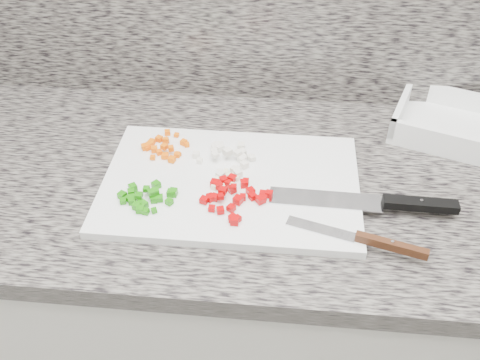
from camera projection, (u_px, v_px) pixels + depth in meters
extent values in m
cube|color=silver|center=(270.00, 316.00, 1.37)|extent=(3.92, 0.62, 0.86)
cube|color=slate|center=(277.00, 183.00, 1.08)|extent=(3.96, 0.64, 0.04)
cube|color=white|center=(231.00, 184.00, 1.04)|extent=(0.49, 0.33, 0.02)
cube|color=#FE6805|center=(178.00, 154.00, 1.09)|extent=(0.01, 0.01, 0.01)
cube|color=#FE6805|center=(145.00, 147.00, 1.11)|extent=(0.02, 0.02, 0.01)
cube|color=#FE6805|center=(184.00, 142.00, 1.12)|extent=(0.02, 0.02, 0.01)
cube|color=#FE6805|center=(172.00, 159.00, 1.07)|extent=(0.02, 0.02, 0.01)
cube|color=#FE6805|center=(187.00, 145.00, 1.11)|extent=(0.01, 0.01, 0.01)
cube|color=#FE6805|center=(152.00, 142.00, 1.12)|extent=(0.01, 0.01, 0.01)
cube|color=#FE6805|center=(166.00, 140.00, 1.12)|extent=(0.02, 0.02, 0.01)
cube|color=#FE6805|center=(159.00, 152.00, 1.09)|extent=(0.01, 0.01, 0.01)
cube|color=#FE6805|center=(177.00, 135.00, 1.14)|extent=(0.01, 0.01, 0.01)
cube|color=#FE6805|center=(153.00, 157.00, 1.08)|extent=(0.01, 0.01, 0.01)
cube|color=#FE6805|center=(164.00, 157.00, 1.08)|extent=(0.01, 0.01, 0.01)
cube|color=#FE6805|center=(164.00, 147.00, 1.09)|extent=(0.02, 0.02, 0.01)
cube|color=#FE6805|center=(150.00, 145.00, 1.11)|extent=(0.02, 0.02, 0.01)
cube|color=#FE6805|center=(165.00, 156.00, 1.08)|extent=(0.01, 0.01, 0.01)
cube|color=#FE6805|center=(159.00, 139.00, 1.13)|extent=(0.02, 0.02, 0.01)
cube|color=#FE6805|center=(154.00, 149.00, 1.10)|extent=(0.02, 0.02, 0.01)
cube|color=#FE6805|center=(167.00, 132.00, 1.15)|extent=(0.01, 0.01, 0.01)
cube|color=#FE6805|center=(166.00, 140.00, 1.11)|extent=(0.01, 0.01, 0.01)
cube|color=#FE6805|center=(171.00, 148.00, 1.09)|extent=(0.01, 0.01, 0.01)
cube|color=#FE6805|center=(147.00, 148.00, 1.10)|extent=(0.02, 0.02, 0.01)
cube|color=#FE6805|center=(177.00, 155.00, 1.09)|extent=(0.01, 0.01, 0.01)
cube|color=#FE6805|center=(178.00, 154.00, 1.09)|extent=(0.01, 0.01, 0.01)
cube|color=#FE6805|center=(149.00, 146.00, 1.11)|extent=(0.01, 0.01, 0.01)
cube|color=white|center=(221.00, 175.00, 1.03)|extent=(0.02, 0.02, 0.01)
cube|color=white|center=(215.00, 150.00, 1.10)|extent=(0.01, 0.01, 0.01)
cube|color=white|center=(216.00, 146.00, 1.11)|extent=(0.02, 0.02, 0.01)
cube|color=white|center=(237.00, 169.00, 1.05)|extent=(0.02, 0.02, 0.01)
cube|color=white|center=(200.00, 161.00, 1.07)|extent=(0.01, 0.01, 0.01)
cube|color=white|center=(196.00, 155.00, 1.08)|extent=(0.01, 0.01, 0.01)
cube|color=white|center=(220.00, 147.00, 1.10)|extent=(0.02, 0.02, 0.01)
cube|color=white|center=(243.00, 152.00, 1.09)|extent=(0.01, 0.01, 0.01)
cube|color=white|center=(220.00, 147.00, 1.10)|extent=(0.02, 0.02, 0.01)
cube|color=white|center=(228.00, 152.00, 1.07)|extent=(0.02, 0.02, 0.01)
cube|color=white|center=(220.00, 173.00, 1.04)|extent=(0.01, 0.01, 0.01)
cube|color=white|center=(250.00, 157.00, 1.08)|extent=(0.01, 0.01, 0.01)
cube|color=white|center=(234.00, 170.00, 1.05)|extent=(0.02, 0.02, 0.01)
cube|color=white|center=(252.00, 158.00, 1.08)|extent=(0.02, 0.02, 0.01)
cube|color=white|center=(238.00, 174.00, 1.04)|extent=(0.02, 0.02, 0.01)
cube|color=white|center=(238.00, 153.00, 1.07)|extent=(0.02, 0.02, 0.01)
cube|color=white|center=(215.00, 155.00, 1.07)|extent=(0.02, 0.02, 0.01)
cube|color=white|center=(241.00, 146.00, 1.11)|extent=(0.02, 0.02, 0.01)
cube|color=white|center=(242.00, 153.00, 1.09)|extent=(0.02, 0.02, 0.01)
cube|color=white|center=(244.00, 165.00, 1.06)|extent=(0.02, 0.02, 0.01)
cube|color=white|center=(214.00, 152.00, 1.08)|extent=(0.02, 0.02, 0.01)
cube|color=white|center=(242.00, 159.00, 1.07)|extent=(0.02, 0.02, 0.01)
cube|color=white|center=(215.00, 148.00, 1.10)|extent=(0.02, 0.02, 0.01)
cube|color=white|center=(221.00, 145.00, 1.11)|extent=(0.01, 0.01, 0.01)
cube|color=white|center=(243.00, 158.00, 1.08)|extent=(0.02, 0.02, 0.01)
cube|color=#1D7E0B|center=(146.00, 211.00, 0.96)|extent=(0.01, 0.01, 0.01)
cube|color=#1D7E0B|center=(159.00, 198.00, 0.98)|extent=(0.02, 0.02, 0.01)
cube|color=#1D7E0B|center=(137.00, 206.00, 0.97)|extent=(0.02, 0.02, 0.01)
cube|color=#1D7E0B|center=(131.00, 192.00, 1.00)|extent=(0.02, 0.02, 0.01)
cube|color=#1D7E0B|center=(156.00, 191.00, 0.98)|extent=(0.02, 0.02, 0.01)
cube|color=#1D7E0B|center=(133.00, 188.00, 1.01)|extent=(0.02, 0.02, 0.01)
cube|color=#1D7E0B|center=(139.00, 196.00, 0.98)|extent=(0.01, 0.01, 0.01)
cube|color=#1D7E0B|center=(123.00, 201.00, 0.98)|extent=(0.01, 0.01, 0.01)
cube|color=#1D7E0B|center=(129.00, 198.00, 0.99)|extent=(0.01, 0.01, 0.01)
cube|color=#1D7E0B|center=(171.00, 193.00, 0.99)|extent=(0.01, 0.01, 0.01)
cube|color=#1D7E0B|center=(141.00, 204.00, 0.97)|extent=(0.02, 0.02, 0.01)
cube|color=#1D7E0B|center=(132.00, 201.00, 0.98)|extent=(0.01, 0.01, 0.01)
cube|color=#1D7E0B|center=(156.00, 197.00, 0.99)|extent=(0.02, 0.02, 0.01)
cube|color=#1D7E0B|center=(154.00, 210.00, 0.96)|extent=(0.01, 0.01, 0.01)
cube|color=#1D7E0B|center=(140.00, 209.00, 0.96)|extent=(0.01, 0.01, 0.01)
cube|color=#1D7E0B|center=(144.00, 205.00, 0.97)|extent=(0.02, 0.02, 0.01)
cube|color=#1D7E0B|center=(152.00, 193.00, 0.98)|extent=(0.02, 0.02, 0.01)
cube|color=#1D7E0B|center=(146.00, 189.00, 0.99)|extent=(0.01, 0.01, 0.01)
cube|color=#1D7E0B|center=(173.00, 192.00, 1.00)|extent=(0.02, 0.02, 0.01)
cube|color=#1D7E0B|center=(133.00, 197.00, 0.99)|extent=(0.01, 0.01, 0.01)
cube|color=#1D7E0B|center=(169.00, 202.00, 0.98)|extent=(0.02, 0.02, 0.01)
cube|color=#1D7E0B|center=(154.00, 199.00, 0.98)|extent=(0.01, 0.01, 0.01)
cube|color=#1D7E0B|center=(156.00, 185.00, 1.01)|extent=(0.02, 0.02, 0.01)
cube|color=#1D7E0B|center=(122.00, 195.00, 0.99)|extent=(0.02, 0.02, 0.01)
cube|color=#BB0205|center=(235.00, 221.00, 0.94)|extent=(0.01, 0.01, 0.01)
cube|color=#BB0205|center=(244.00, 184.00, 1.02)|extent=(0.02, 0.02, 0.01)
cube|color=#BB0205|center=(210.00, 198.00, 0.98)|extent=(0.02, 0.02, 0.01)
cube|color=#BB0205|center=(233.00, 218.00, 0.94)|extent=(0.02, 0.02, 0.01)
cube|color=#BB0205|center=(204.00, 200.00, 0.98)|extent=(0.02, 0.02, 0.01)
cube|color=#BB0205|center=(269.00, 194.00, 0.99)|extent=(0.01, 0.01, 0.01)
cube|color=#BB0205|center=(228.00, 183.00, 1.02)|extent=(0.01, 0.01, 0.01)
cube|color=#BB0205|center=(243.00, 197.00, 0.99)|extent=(0.01, 0.01, 0.01)
cube|color=#BB0205|center=(220.00, 197.00, 0.97)|extent=(0.01, 0.01, 0.01)
cube|color=#BB0205|center=(212.00, 208.00, 0.96)|extent=(0.01, 0.01, 0.01)
cube|color=#BB0205|center=(220.00, 210.00, 0.96)|extent=(0.02, 0.02, 0.01)
cube|color=#BB0205|center=(232.00, 178.00, 1.03)|extent=(0.02, 0.02, 0.01)
cube|color=#BB0205|center=(252.00, 196.00, 0.99)|extent=(0.02, 0.02, 0.01)
cube|color=#BB0205|center=(231.00, 208.00, 0.96)|extent=(0.02, 0.02, 0.01)
cube|color=#BB0205|center=(223.00, 191.00, 0.98)|extent=(0.02, 0.02, 0.01)
cube|color=#BB0205|center=(234.00, 220.00, 0.94)|extent=(0.02, 0.02, 0.01)
cube|color=#BB0205|center=(263.00, 198.00, 0.98)|extent=(0.02, 0.02, 0.01)
cube|color=#BB0205|center=(215.00, 183.00, 1.02)|extent=(0.02, 0.02, 0.01)
cube|color=#BB0205|center=(251.00, 191.00, 1.00)|extent=(0.02, 0.02, 0.01)
cube|color=#BB0205|center=(234.00, 187.00, 0.99)|extent=(0.01, 0.01, 0.01)
cube|color=#BB0205|center=(210.00, 197.00, 0.99)|extent=(0.02, 0.02, 0.01)
cube|color=#BB0205|center=(238.00, 200.00, 0.98)|extent=(0.02, 0.02, 0.01)
cube|color=#BB0205|center=(215.00, 197.00, 0.99)|extent=(0.02, 0.02, 0.01)
cube|color=#BB0205|center=(218.00, 185.00, 1.01)|extent=(0.02, 0.02, 0.01)
cube|color=#BB0205|center=(224.00, 180.00, 1.02)|extent=(0.02, 0.02, 0.01)
cube|color=#BB0205|center=(232.00, 189.00, 1.00)|extent=(0.02, 0.02, 0.01)
cube|color=#BB0205|center=(260.00, 199.00, 0.98)|extent=(0.02, 0.02, 0.01)
cube|color=#BB0205|center=(246.00, 181.00, 1.02)|extent=(0.01, 0.01, 0.01)
cube|color=#BB0205|center=(263.00, 193.00, 0.99)|extent=(0.01, 0.01, 0.01)
cube|color=#BB0205|center=(237.00, 219.00, 0.94)|extent=(0.02, 0.02, 0.01)
cube|color=#F5EBBD|center=(226.00, 175.00, 1.04)|extent=(0.01, 0.01, 0.01)
cube|color=#F5EBBD|center=(231.00, 185.00, 1.02)|extent=(0.01, 0.01, 0.01)
cube|color=#F5EBBD|center=(220.00, 186.00, 1.02)|extent=(0.01, 0.01, 0.01)
cube|color=#F5EBBD|center=(214.00, 187.00, 1.01)|extent=(0.01, 0.01, 0.01)
cube|color=#F5EBBD|center=(224.00, 179.00, 1.03)|extent=(0.01, 0.01, 0.01)
cube|color=#F5EBBD|center=(223.00, 175.00, 1.04)|extent=(0.01, 0.01, 0.01)
cube|color=#F5EBBD|center=(236.00, 178.00, 1.03)|extent=(0.01, 0.01, 0.01)
cube|color=#F5EBBD|center=(224.00, 180.00, 1.03)|extent=(0.01, 0.01, 0.01)
cube|color=#F5EBBD|center=(225.00, 173.00, 1.04)|extent=(0.01, 0.01, 0.01)
cube|color=#F5EBBD|center=(229.00, 175.00, 1.04)|extent=(0.01, 0.01, 0.01)
cube|color=#F5EBBD|center=(226.00, 171.00, 1.05)|extent=(0.01, 0.01, 0.01)
cube|color=#F5EBBD|center=(228.00, 175.00, 1.04)|extent=(0.01, 0.01, 0.01)
cube|color=#F5EBBD|center=(222.00, 187.00, 1.01)|extent=(0.01, 0.01, 0.01)
cube|color=#F5EBBD|center=(237.00, 178.00, 1.03)|extent=(0.01, 0.01, 0.01)
cube|color=#F5EBBD|center=(235.00, 174.00, 1.04)|extent=(0.01, 0.01, 0.01)
cube|color=#F5EBBD|center=(218.00, 179.00, 1.03)|extent=(0.01, 0.01, 0.01)
cube|color=silver|center=(325.00, 199.00, 0.99)|extent=(0.21, 0.05, 0.00)
cube|color=black|center=(420.00, 204.00, 0.97)|extent=(0.14, 0.03, 0.02)
cylinder|color=silver|center=(422.00, 201.00, 0.96)|extent=(0.01, 0.01, 0.00)
cube|color=silver|center=(321.00, 229.00, 0.93)|extent=(0.12, 0.06, 0.00)
cube|color=#441F11|center=(391.00, 245.00, 0.89)|extent=(0.12, 0.05, 0.02)
cylinder|color=silver|center=(392.00, 242.00, 0.89)|extent=(0.01, 0.01, 0.00)
cube|color=white|center=(459.00, 132.00, 1.17)|extent=(0.33, 0.28, 0.01)
cube|color=white|center=(468.00, 101.00, 1.22)|extent=(0.26, 0.10, 0.04)
cube|color=white|center=(456.00, 144.00, 1.09)|extent=(0.26, 0.10, 0.04)
cube|color=white|center=(401.00, 107.00, 1.20)|extent=(0.08, 0.19, 0.04)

